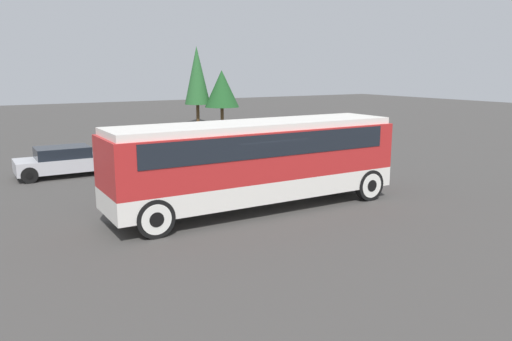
% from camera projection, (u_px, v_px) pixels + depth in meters
% --- Properties ---
extents(ground_plane, '(120.00, 120.00, 0.00)m').
position_uv_depth(ground_plane, '(256.00, 209.00, 17.07)').
color(ground_plane, '#423F3D').
extents(tour_bus, '(10.12, 2.51, 2.99)m').
position_uv_depth(tour_bus, '(258.00, 157.00, 16.75)').
color(tour_bus, silver).
rests_on(tour_bus, ground_plane).
extents(parked_car_near, '(4.33, 1.87, 1.32)m').
position_uv_depth(parked_car_near, '(66.00, 161.00, 22.30)').
color(parked_car_near, '#BCBCC1').
rests_on(parked_car_near, ground_plane).
extents(parked_car_mid, '(4.31, 1.87, 1.38)m').
position_uv_depth(parked_car_mid, '(230.00, 154.00, 24.00)').
color(parked_car_mid, black).
rests_on(parked_car_mid, ground_plane).
extents(tree_left, '(2.95, 2.95, 4.65)m').
position_uv_depth(tree_left, '(222.00, 89.00, 42.58)').
color(tree_left, brown).
rests_on(tree_left, ground_plane).
extents(tree_right, '(2.20, 2.20, 6.66)m').
position_uv_depth(tree_right, '(197.00, 76.00, 42.82)').
color(tree_right, brown).
rests_on(tree_right, ground_plane).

